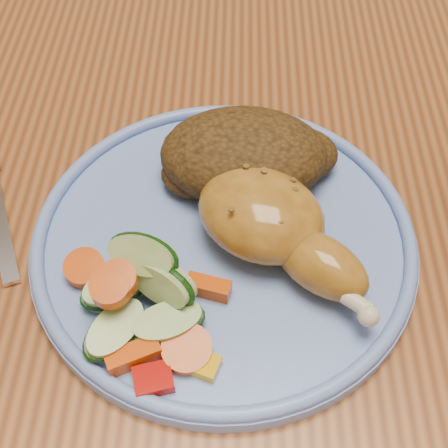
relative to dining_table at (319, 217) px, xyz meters
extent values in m
cube|color=brown|center=(0.00, 0.00, 0.06)|extent=(0.90, 1.40, 0.04)
cube|color=brown|center=(-0.39, 0.64, -0.31)|extent=(0.06, 0.06, 0.71)
cube|color=#4C2D16|center=(0.00, 0.55, -0.24)|extent=(0.42, 0.42, 0.04)
cylinder|color=#4C2D16|center=(-0.18, 0.37, -0.46)|extent=(0.04, 0.04, 0.41)
cylinder|color=#4C2D16|center=(-0.18, 0.73, -0.46)|extent=(0.04, 0.04, 0.41)
cylinder|color=#4C2D16|center=(0.18, 0.37, -0.46)|extent=(0.04, 0.04, 0.41)
cylinder|color=#4C2D16|center=(0.18, 0.73, -0.46)|extent=(0.04, 0.04, 0.41)
cylinder|color=#6786D7|center=(-0.09, -0.10, 0.09)|extent=(0.28, 0.28, 0.01)
torus|color=#6786D7|center=(-0.09, -0.10, 0.10)|extent=(0.28, 0.28, 0.01)
ellipsoid|color=#AF7524|center=(-0.06, -0.10, 0.12)|extent=(0.12, 0.11, 0.05)
ellipsoid|color=#AF7524|center=(-0.02, -0.13, 0.11)|extent=(0.08, 0.08, 0.04)
sphere|color=beige|center=(0.01, -0.17, 0.11)|extent=(0.01, 0.01, 0.01)
ellipsoid|color=#462E11|center=(-0.07, -0.04, 0.12)|extent=(0.13, 0.09, 0.06)
ellipsoid|color=#462E11|center=(-0.03, -0.03, 0.11)|extent=(0.06, 0.05, 0.03)
ellipsoid|color=#462E11|center=(-0.11, -0.05, 0.11)|extent=(0.05, 0.05, 0.03)
cube|color=#A50A05|center=(-0.13, -0.21, 0.10)|extent=(0.03, 0.02, 0.01)
cube|color=#E5A507|center=(-0.10, -0.20, 0.10)|extent=(0.02, 0.02, 0.01)
cylinder|color=#E04A07|center=(-0.16, -0.16, 0.13)|extent=(0.03, 0.03, 0.01)
cylinder|color=#E04A07|center=(-0.18, -0.13, 0.10)|extent=(0.03, 0.03, 0.02)
cube|color=#E04A07|center=(-0.14, -0.20, 0.10)|extent=(0.04, 0.03, 0.01)
cube|color=#E04A07|center=(-0.10, -0.14, 0.10)|extent=(0.03, 0.02, 0.01)
cylinder|color=#E04A07|center=(-0.11, -0.19, 0.10)|extent=(0.03, 0.03, 0.02)
cylinder|color=#E04A07|center=(-0.15, -0.16, 0.13)|extent=(0.03, 0.03, 0.01)
cylinder|color=#ACC781|center=(-0.15, -0.18, 0.11)|extent=(0.06, 0.06, 0.03)
cylinder|color=#ACC781|center=(-0.12, -0.15, 0.12)|extent=(0.05, 0.05, 0.05)
cylinder|color=#ACC781|center=(-0.12, -0.17, 0.10)|extent=(0.06, 0.06, 0.02)
cylinder|color=#ACC781|center=(-0.14, -0.14, 0.13)|extent=(0.06, 0.05, 0.04)
cylinder|color=#ACC781|center=(-0.16, -0.15, 0.10)|extent=(0.06, 0.06, 0.02)
cube|color=silver|center=(-0.25, -0.08, 0.09)|extent=(0.05, 0.11, 0.00)
camera|label=1|loc=(-0.08, -0.37, 0.45)|focal=50.00mm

